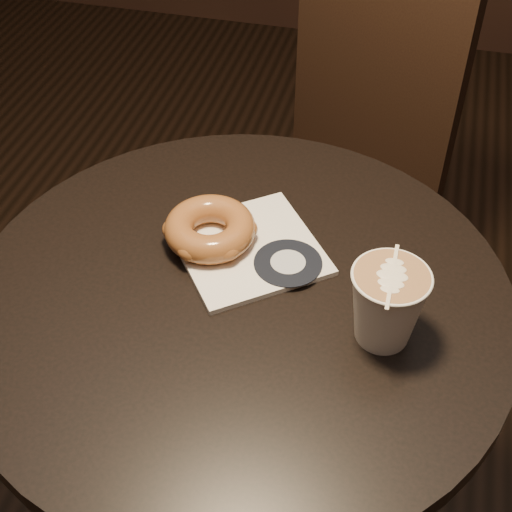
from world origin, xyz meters
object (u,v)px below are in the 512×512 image
object	(u,v)px
chair	(347,168)
pastry_bag	(249,249)
cafe_table	(241,384)
latte_cup	(386,306)
doughnut	(210,228)

from	to	relation	value
chair	pastry_bag	world-z (taller)	chair
cafe_table	chair	world-z (taller)	chair
pastry_bag	latte_cup	size ratio (longest dim) A/B	1.76
pastry_bag	latte_cup	bearing A→B (deg)	-65.78
doughnut	latte_cup	xyz separation A→B (m)	(0.24, -0.10, 0.02)
chair	doughnut	world-z (taller)	chair
chair	pastry_bag	distance (m)	0.60
cafe_table	doughnut	distance (m)	0.25
chair	doughnut	distance (m)	0.62
cafe_table	pastry_bag	xyz separation A→B (m)	(-0.01, 0.07, 0.20)
chair	latte_cup	world-z (taller)	chair
cafe_table	doughnut	world-z (taller)	doughnut
chair	doughnut	size ratio (longest dim) A/B	7.44
chair	cafe_table	bearing A→B (deg)	-72.93
chair	pastry_bag	xyz separation A→B (m)	(-0.07, -0.55, 0.24)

